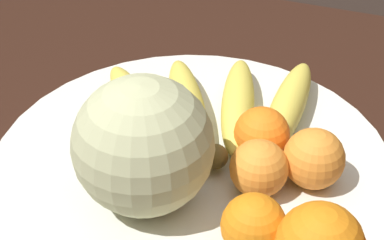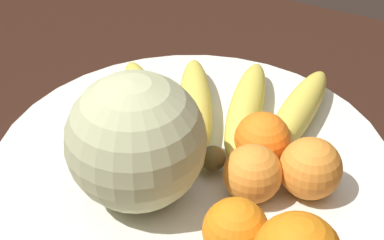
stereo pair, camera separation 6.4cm
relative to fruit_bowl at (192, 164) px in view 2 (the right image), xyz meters
The scene contains 7 objects.
fruit_bowl is the anchor object (origin of this frame).
melon 0.10m from the fruit_bowl, 106.19° to the right, with size 0.13×0.13×0.13m.
banana_bunch 0.08m from the fruit_bowl, 90.12° to the left, with size 0.25×0.23×0.04m.
orange_front_left 0.09m from the fruit_bowl, 16.81° to the right, with size 0.06×0.06×0.06m.
orange_front_right 0.13m from the fruit_bowl, ahead, with size 0.06×0.06×0.06m.
orange_mid_center 0.08m from the fruit_bowl, 22.00° to the left, with size 0.06×0.06×0.06m.
orange_back_left 0.14m from the fruit_bowl, 46.44° to the right, with size 0.06×0.06×0.06m.
Camera 2 is at (0.17, -0.44, 1.22)m, focal length 60.00 mm.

